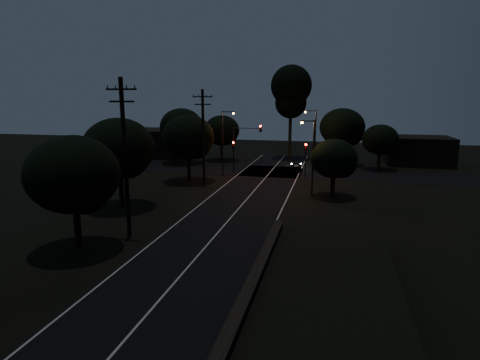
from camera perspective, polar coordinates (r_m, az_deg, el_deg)
The scene contains 21 objects.
road_surface at distance 42.70m, azimuth 2.18°, elevation -1.37°, with size 60.00×70.00×0.03m.
utility_pole_mid at distance 28.62m, azimuth -16.04°, elevation 3.32°, with size 2.20×0.30×11.00m.
utility_pole_far at distance 44.16m, azimuth -5.25°, elevation 6.23°, with size 2.20×0.30×10.50m.
tree_left_b at distance 27.14m, azimuth -22.43°, elevation 0.43°, with size 5.82×5.82×7.40m.
tree_left_c at distance 36.72m, azimuth -16.65°, elevation 4.11°, with size 6.29×6.29×7.94m.
tree_left_d at distance 46.73m, azimuth -7.18°, elevation 5.88°, with size 6.07×6.07×7.70m.
tree_far_nw at distance 62.11m, azimuth -2.48°, elevation 6.94°, with size 5.47×5.47×6.93m.
tree_far_w at distance 59.82m, azimuth -8.16°, elevation 7.37°, with size 6.32×6.32×8.06m.
tree_far_ne at distance 59.75m, azimuth 14.54°, elevation 7.12°, with size 6.41×6.41×8.11m.
tree_far_e at distance 57.24m, azimuth 19.50°, elevation 5.31°, with size 4.79×4.79×6.08m.
tree_right_a at distance 40.07m, azimuth 13.43°, elevation 2.83°, with size 4.51×4.51×5.73m.
tall_pine at distance 65.07m, azimuth 7.28°, elevation 12.42°, with size 6.43×6.43×14.62m.
building_left at distance 68.13m, azimuth -11.12°, elevation 5.23°, with size 10.00×8.00×4.40m, color black.
building_right at distance 64.32m, azimuth 23.99°, elevation 3.88°, with size 9.00×7.00×4.00m, color black.
signal_left at distance 51.70m, azimuth -0.92°, elevation 4.13°, with size 0.28×0.35×4.10m.
signal_right at distance 50.27m, azimuth 9.32°, elevation 3.76°, with size 0.28×0.35×4.10m.
signal_mast at distance 51.14m, azimuth 0.91°, elevation 5.74°, with size 3.70×0.35×6.25m.
streetlight_a at distance 49.76m, azimuth -2.28°, elevation 5.91°, with size 1.66×0.26×8.00m.
streetlight_b at distance 54.00m, azimuth 10.44°, elevation 6.19°, with size 1.66×0.26×8.00m.
streetlight_c at distance 40.12m, azimuth 10.14°, elevation 3.91°, with size 1.46×0.26×7.50m.
car at distance 54.06m, azimuth 8.02°, elevation 1.95°, with size 1.41×3.51×1.20m, color black.
Camera 1 is at (7.90, -9.70, 9.73)m, focal length 30.00 mm.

